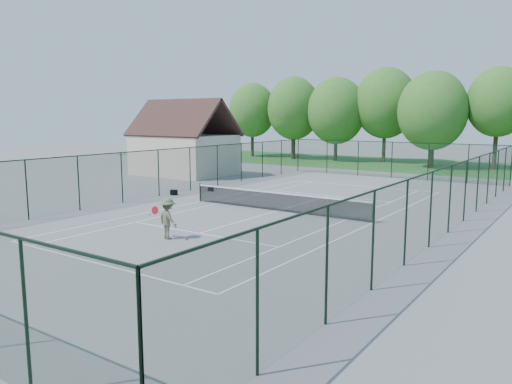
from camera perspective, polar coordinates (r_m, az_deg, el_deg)
ground at (r=27.26m, az=2.39°, el=-2.18°), size 140.00×140.00×0.00m
grass_far at (r=54.80m, az=19.39°, el=2.80°), size 80.00×16.00×0.01m
court_lines at (r=27.26m, az=2.39°, el=-2.17°), size 11.05×23.85×0.01m
tennis_net at (r=27.16m, az=2.40°, el=-0.99°), size 11.08×0.08×1.10m
fence_enclosure at (r=27.01m, az=2.41°, el=1.07°), size 18.05×36.05×3.02m
utility_building at (r=44.57m, az=-8.24°, el=5.99°), size 8.60×6.27×6.63m
tree_line_far at (r=54.57m, az=19.71°, el=9.07°), size 39.40×6.40×9.70m
sports_bag_a at (r=33.16m, az=-9.37°, el=-0.04°), size 0.48×0.34×0.35m
sports_bag_b at (r=34.55m, az=-5.20°, el=0.33°), size 0.40×0.29×0.28m
tennis_player at (r=21.27m, az=-10.03°, el=-3.01°), size 1.83×0.94×1.74m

